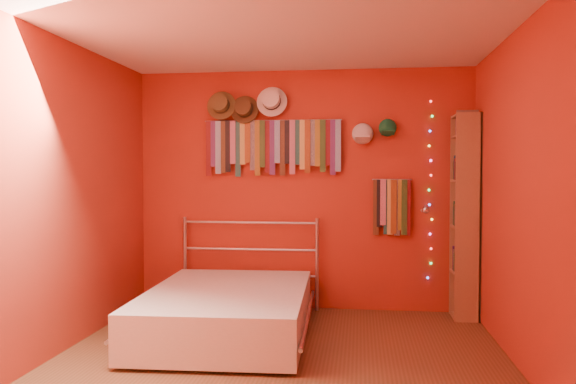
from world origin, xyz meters
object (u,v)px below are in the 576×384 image
at_px(bookshelf, 469,215).
at_px(bed, 228,311).
at_px(reading_lamp, 425,210).
at_px(tie_rack, 272,144).

bearing_deg(bookshelf, bed, -158.16).
xyz_separation_m(reading_lamp, bed, (-1.78, -0.86, -0.84)).
xyz_separation_m(tie_rack, bookshelf, (1.97, -0.15, -0.71)).
height_order(reading_lamp, bookshelf, bookshelf).
xyz_separation_m(tie_rack, bed, (-0.23, -1.04, -1.50)).
distance_m(bookshelf, bed, 2.50).
bearing_deg(reading_lamp, tie_rack, 173.47).
bearing_deg(bed, bookshelf, 19.58).
relative_size(tie_rack, bookshelf, 0.72).
bearing_deg(reading_lamp, bookshelf, 3.07).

